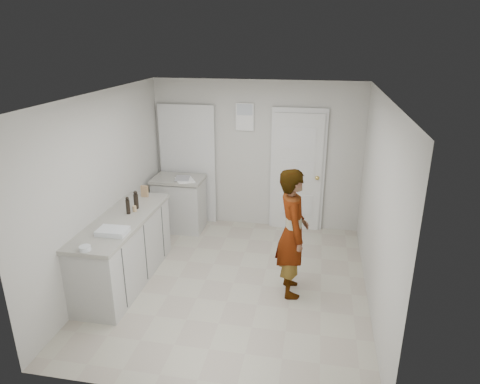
% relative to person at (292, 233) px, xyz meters
% --- Properties ---
extents(ground, '(4.00, 4.00, 0.00)m').
position_rel_person_xyz_m(ground, '(-0.76, 0.05, -0.84)').
color(ground, '#AFA492').
rests_on(ground, ground).
extents(room_shell, '(4.00, 4.00, 4.00)m').
position_rel_person_xyz_m(room_shell, '(-0.94, 2.00, 0.19)').
color(room_shell, beige).
rests_on(room_shell, ground).
extents(main_counter, '(0.64, 1.96, 0.93)m').
position_rel_person_xyz_m(main_counter, '(-2.21, -0.15, -0.41)').
color(main_counter, '#B7B7B2').
rests_on(main_counter, ground).
extents(side_counter, '(0.84, 0.61, 0.93)m').
position_rel_person_xyz_m(side_counter, '(-2.01, 1.60, -0.41)').
color(side_counter, '#B7B7B2').
rests_on(side_counter, ground).
extents(person, '(0.52, 0.68, 1.67)m').
position_rel_person_xyz_m(person, '(0.00, 0.00, 0.00)').
color(person, silver).
rests_on(person, ground).
extents(cake_mix_box, '(0.10, 0.05, 0.17)m').
position_rel_person_xyz_m(cake_mix_box, '(-2.21, 0.66, 0.17)').
color(cake_mix_box, '#886144').
rests_on(cake_mix_box, main_counter).
extents(spice_jar, '(0.05, 0.05, 0.08)m').
position_rel_person_xyz_m(spice_jar, '(-2.13, 0.10, 0.13)').
color(spice_jar, tan).
rests_on(spice_jar, main_counter).
extents(oil_cruet_a, '(0.06, 0.06, 0.26)m').
position_rel_person_xyz_m(oil_cruet_a, '(-2.15, 0.21, 0.21)').
color(oil_cruet_a, black).
rests_on(oil_cruet_a, main_counter).
extents(oil_cruet_b, '(0.05, 0.05, 0.24)m').
position_rel_person_xyz_m(oil_cruet_b, '(-2.17, 0.01, 0.20)').
color(oil_cruet_b, black).
rests_on(oil_cruet_b, main_counter).
extents(baking_dish, '(0.36, 0.26, 0.06)m').
position_rel_person_xyz_m(baking_dish, '(-2.10, -0.60, 0.12)').
color(baking_dish, silver).
rests_on(baking_dish, main_counter).
extents(egg_bowl, '(0.13, 0.13, 0.05)m').
position_rel_person_xyz_m(egg_bowl, '(-2.21, -1.05, 0.11)').
color(egg_bowl, silver).
rests_on(egg_bowl, main_counter).
extents(papers, '(0.41, 0.44, 0.01)m').
position_rel_person_xyz_m(papers, '(-1.86, 1.49, 0.09)').
color(papers, white).
rests_on(papers, side_counter).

